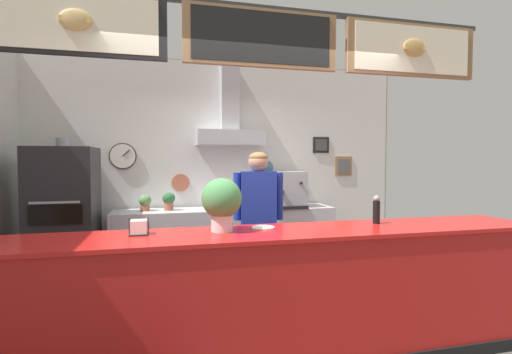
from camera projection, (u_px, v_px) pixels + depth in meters
name	position (u px, v px, depth m)	size (l,w,h in m)	color
ground_plane	(261.00, 340.00, 3.22)	(6.22, 6.22, 0.00)	#514C47
back_wall_assembly	(224.00, 160.00, 5.16)	(5.18, 2.37, 2.92)	gray
service_counter	(272.00, 297.00, 2.85)	(4.48, 0.65, 1.01)	#B21916
back_prep_counter	(226.00, 243.00, 4.95)	(2.89, 0.56, 0.91)	silver
pizza_oven	(65.00, 222.00, 4.21)	(0.69, 0.71, 1.80)	#232326
shop_worker	(258.00, 222.00, 3.91)	(0.52, 0.27, 1.64)	#232328
espresso_machine	(285.00, 190.00, 5.09)	(0.53, 0.47, 0.49)	#B7BABF
potted_basil	(169.00, 200.00, 4.75)	(0.16, 0.16, 0.23)	#9E563D
potted_oregano	(145.00, 202.00, 4.70)	(0.16, 0.16, 0.20)	#9E563D
condiment_plate	(263.00, 228.00, 2.94)	(0.18, 0.18, 0.01)	white
napkin_holder	(139.00, 228.00, 2.69)	(0.14, 0.13, 0.12)	#262628
basil_vase	(222.00, 202.00, 2.82)	(0.31, 0.31, 0.40)	silver
pepper_grinder	(376.00, 210.00, 3.16)	(0.06, 0.06, 0.24)	black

